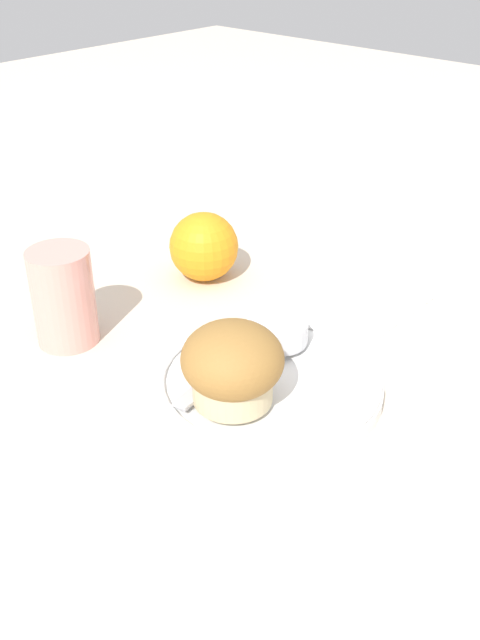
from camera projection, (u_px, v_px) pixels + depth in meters
The scene contains 9 objects.
ground_plane at pixel (258, 385), 0.68m from camera, with size 3.00×3.00×0.00m, color beige.
plate at pixel (267, 385), 0.66m from camera, with size 0.21×0.21×0.02m.
muffin at pixel (233, 365), 0.61m from camera, with size 0.09×0.09×0.07m.
cream_ramekin at pixel (279, 331), 0.71m from camera, with size 0.06×0.06×0.02m.
berry_pair at pixel (244, 347), 0.69m from camera, with size 0.03×0.02×0.02m.
butter_knife at pixel (236, 360), 0.68m from camera, with size 0.18×0.04×0.00m.
orange_fruit at pixel (204, 247), 0.85m from camera, with size 0.08×0.08×0.08m.
juice_glass at pixel (63, 297), 0.72m from camera, with size 0.06×0.06×0.10m.
folded_napkin at pixel (378, 308), 0.80m from camera, with size 0.12×0.07×0.01m.
Camera 1 is at (-0.42, -0.36, 0.41)m, focal length 40.00 mm.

